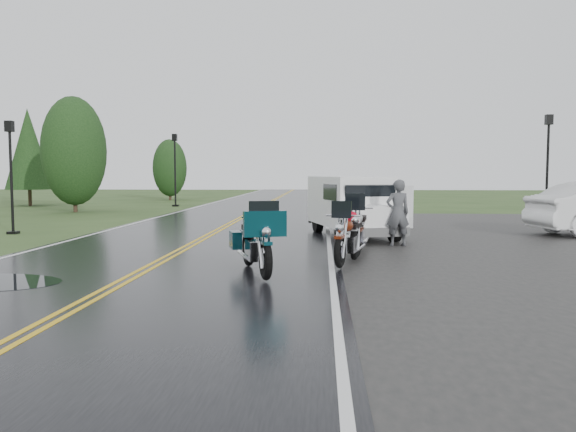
% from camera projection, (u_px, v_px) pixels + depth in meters
% --- Properties ---
extents(ground, '(120.00, 120.00, 0.00)m').
position_uv_depth(ground, '(145.00, 272.00, 11.41)').
color(ground, '#2D471E').
rests_on(ground, ground).
extents(road, '(8.00, 100.00, 0.04)m').
position_uv_depth(road, '(227.00, 226.00, 21.36)').
color(road, black).
rests_on(road, ground).
extents(motorcycle_red, '(1.39, 2.43, 1.35)m').
position_uv_depth(motorcycle_red, '(340.00, 238.00, 11.42)').
color(motorcycle_red, '#541909').
rests_on(motorcycle_red, ground).
extents(motorcycle_teal, '(1.59, 2.60, 1.45)m').
position_uv_depth(motorcycle_teal, '(266.00, 244.00, 10.09)').
color(motorcycle_teal, '#042C35').
rests_on(motorcycle_teal, ground).
extents(motorcycle_silver, '(1.23, 2.59, 1.47)m').
position_uv_depth(motorcycle_silver, '(354.00, 230.00, 12.50)').
color(motorcycle_silver, '#A6A9AE').
rests_on(motorcycle_silver, ground).
extents(van_white, '(3.08, 5.26, 1.94)m').
position_uv_depth(van_white, '(345.00, 210.00, 15.84)').
color(van_white, white).
rests_on(van_white, ground).
extents(person_at_van, '(0.73, 0.56, 1.81)m').
position_uv_depth(person_at_van, '(398.00, 214.00, 15.23)').
color(person_at_van, '#494A4E').
rests_on(person_at_van, ground).
extents(lamp_post_near_left, '(0.32, 0.32, 3.77)m').
position_uv_depth(lamp_post_near_left, '(11.00, 177.00, 18.48)').
color(lamp_post_near_left, black).
rests_on(lamp_post_near_left, ground).
extents(lamp_post_far_left, '(0.38, 0.38, 4.48)m').
position_uv_depth(lamp_post_far_left, '(175.00, 170.00, 34.30)').
color(lamp_post_far_left, black).
rests_on(lamp_post_far_left, ground).
extents(lamp_post_far_right, '(0.40, 0.40, 4.65)m').
position_uv_depth(lamp_post_far_right, '(547.00, 166.00, 24.78)').
color(lamp_post_far_right, black).
rests_on(lamp_post_far_right, ground).
extents(tree_left_mid, '(3.28, 3.28, 5.13)m').
position_uv_depth(tree_left_mid, '(74.00, 163.00, 29.08)').
color(tree_left_mid, '#1E3D19').
rests_on(tree_left_mid, ground).
extents(tree_left_far, '(2.58, 2.58, 3.97)m').
position_uv_depth(tree_left_far, '(170.00, 174.00, 42.91)').
color(tree_left_far, '#1E3D19').
rests_on(tree_left_far, ground).
extents(pine_left_far, '(2.84, 2.84, 5.91)m').
position_uv_depth(pine_left_far, '(29.00, 158.00, 34.91)').
color(pine_left_far, '#1E3D19').
rests_on(pine_left_far, ground).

